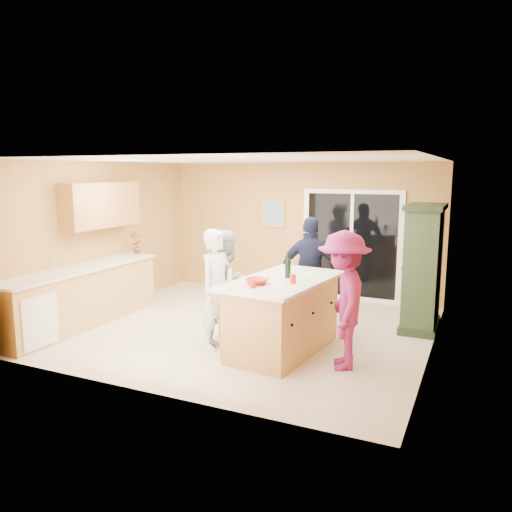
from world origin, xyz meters
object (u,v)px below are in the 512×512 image
at_px(woman_white, 217,289).
at_px(woman_grey, 228,286).
at_px(green_hutch, 423,269).
at_px(kitchen_island, 283,318).
at_px(woman_navy, 311,272).
at_px(woman_magenta, 343,300).

bearing_deg(woman_white, woman_grey, 13.74).
distance_m(woman_white, woman_grey, 0.33).
relative_size(green_hutch, woman_grey, 1.20).
height_order(kitchen_island, woman_navy, woman_navy).
xyz_separation_m(green_hutch, woman_navy, (-1.61, -0.57, -0.08)).
relative_size(kitchen_island, woman_white, 1.22).
bearing_deg(woman_white, green_hutch, -38.63).
bearing_deg(kitchen_island, woman_navy, 97.80).
bearing_deg(woman_grey, green_hutch, -49.08).
relative_size(woman_white, woman_grey, 1.03).
bearing_deg(green_hutch, kitchen_island, -131.07).
relative_size(kitchen_island, green_hutch, 1.05).
distance_m(kitchen_island, woman_grey, 0.96).
xyz_separation_m(woman_white, woman_navy, (0.86, 1.48, 0.04)).
bearing_deg(woman_white, kitchen_island, -63.79).
distance_m(kitchen_island, woman_white, 0.98).
height_order(woman_grey, woman_magenta, woman_magenta).
xyz_separation_m(woman_grey, woman_navy, (0.87, 1.15, 0.06)).
relative_size(green_hutch, woman_navy, 1.12).
bearing_deg(green_hutch, woman_white, -140.29).
height_order(kitchen_island, woman_grey, woman_grey).
height_order(woman_white, woman_navy, woman_navy).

